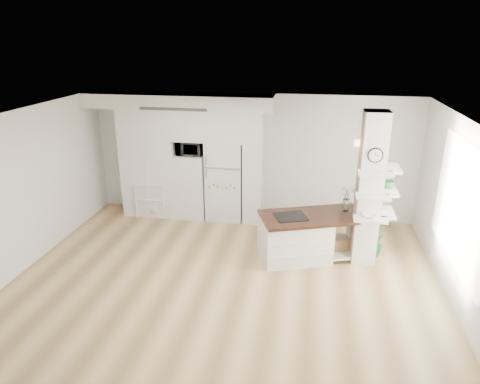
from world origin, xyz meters
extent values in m
cube|color=tan|center=(0.00, 0.00, 0.00)|extent=(7.00, 6.00, 0.01)
cube|color=white|center=(0.00, 0.00, 2.70)|extent=(7.00, 6.00, 0.04)
cube|color=silver|center=(0.00, 3.00, 1.35)|extent=(7.00, 0.04, 2.70)
cube|color=silver|center=(0.00, -3.00, 1.35)|extent=(7.00, 0.04, 2.70)
cube|color=silver|center=(-3.50, 0.00, 1.35)|extent=(0.04, 6.00, 2.70)
cube|color=silver|center=(3.50, 0.00, 1.35)|extent=(0.04, 6.00, 2.70)
cube|color=silver|center=(-2.20, 2.67, 1.20)|extent=(1.20, 0.65, 2.40)
cube|color=silver|center=(-1.27, 2.67, 0.71)|extent=(0.65, 0.65, 1.42)
cube|color=silver|center=(-1.27, 2.67, 2.08)|extent=(0.65, 0.65, 0.65)
cube|color=silver|center=(-0.53, 2.67, 2.08)|extent=(0.85, 0.65, 0.65)
cube|color=silver|center=(0.10, 2.67, 1.20)|extent=(0.40, 0.65, 2.40)
cube|color=silver|center=(-1.50, 2.65, 2.55)|extent=(4.00, 0.70, 0.30)
cube|color=#262626|center=(-1.50, 2.31, 2.44)|extent=(1.40, 0.04, 0.06)
cube|color=silver|center=(-0.53, 2.68, 0.88)|extent=(0.78, 0.66, 1.75)
cube|color=#B2B2B7|center=(-0.53, 2.34, 1.24)|extent=(0.78, 0.01, 0.03)
cube|color=silver|center=(2.30, 1.20, 1.35)|extent=(0.40, 0.40, 2.70)
cube|color=tan|center=(2.09, 1.20, 1.35)|extent=(0.02, 0.40, 2.70)
cube|color=tan|center=(2.30, 1.41, 1.35)|extent=(0.40, 0.02, 2.70)
cylinder|color=black|center=(2.30, 0.99, 2.02)|extent=(0.25, 0.03, 0.25)
cylinder|color=white|center=(2.30, 0.98, 2.02)|extent=(0.21, 0.01, 0.21)
plane|color=white|center=(3.48, 0.30, 1.50)|extent=(0.00, 2.40, 2.40)
cylinder|color=white|center=(1.70, 0.15, 2.12)|extent=(0.12, 0.12, 0.10)
cube|color=silver|center=(1.08, 1.06, 0.39)|extent=(1.39, 1.15, 0.77)
cube|color=silver|center=(1.90, 1.36, 0.10)|extent=(0.88, 0.96, 0.04)
cube|color=silver|center=(2.19, 1.47, 0.39)|extent=(0.30, 0.75, 0.77)
cube|color=#391B11|center=(1.38, 1.17, 0.80)|extent=(2.03, 1.46, 0.06)
cube|color=black|center=(0.99, 1.02, 0.83)|extent=(0.68, 0.62, 0.01)
cube|color=#A4804F|center=(1.86, 1.34, 0.23)|extent=(0.44, 0.39, 0.23)
cylinder|color=white|center=(1.95, 1.48, 0.94)|extent=(0.12, 0.12, 0.22)
cube|color=silver|center=(-2.48, 2.48, 0.39)|extent=(0.05, 0.38, 0.78)
cube|color=silver|center=(-1.86, 2.52, 0.39)|extent=(0.05, 0.38, 0.78)
cube|color=silver|center=(-2.17, 2.50, 0.77)|extent=(0.68, 0.42, 0.03)
cube|color=silver|center=(-2.17, 2.50, 0.43)|extent=(0.65, 0.41, 0.03)
sphere|color=silver|center=(-2.08, 2.50, 0.19)|extent=(0.38, 0.38, 0.38)
imported|color=#2E7430|center=(2.58, 1.42, 0.25)|extent=(0.34, 0.31, 0.49)
imported|color=#2E7430|center=(2.67, 2.48, 0.25)|extent=(0.34, 0.34, 0.50)
imported|color=#2D2D2D|center=(-1.27, 2.62, 1.57)|extent=(0.54, 0.37, 0.30)
imported|color=#2E7430|center=(2.63, 1.30, 1.52)|extent=(0.27, 0.23, 0.30)
imported|color=white|center=(2.30, 0.90, 1.00)|extent=(0.22, 0.22, 0.05)
camera|label=1|loc=(1.29, -5.92, 3.85)|focal=32.00mm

